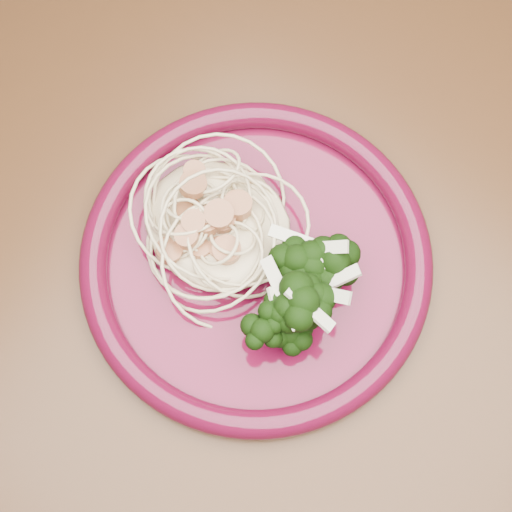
{
  "coord_description": "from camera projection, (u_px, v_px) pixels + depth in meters",
  "views": [
    {
      "loc": [
        0.02,
        -0.19,
        1.34
      ],
      "look_at": [
        -0.1,
        -0.03,
        0.77
      ],
      "focal_mm": 50.0,
      "sensor_mm": 36.0,
      "label": 1
    }
  ],
  "objects": [
    {
      "name": "dinner_plate",
      "position": [
        256.0,
        259.0,
        0.62
      ],
      "size": [
        0.34,
        0.34,
        0.03
      ],
      "rotation": [
        0.0,
        0.0,
        -0.12
      ],
      "color": "#510821",
      "rests_on": "dining_table"
    },
    {
      "name": "dining_table",
      "position": [
        361.0,
        329.0,
        0.71
      ],
      "size": [
        1.2,
        0.8,
        0.75
      ],
      "color": "#472814",
      "rests_on": "ground"
    },
    {
      "name": "broccoli_pile",
      "position": [
        306.0,
        297.0,
        0.58
      ],
      "size": [
        0.1,
        0.15,
        0.05
      ],
      "primitive_type": "ellipsoid",
      "rotation": [
        0.0,
        0.0,
        -0.12
      ],
      "color": "black",
      "rests_on": "dinner_plate"
    },
    {
      "name": "scallop_cluster",
      "position": [
        215.0,
        204.0,
        0.58
      ],
      "size": [
        0.13,
        0.13,
        0.04
      ],
      "primitive_type": null,
      "rotation": [
        0.0,
        0.0,
        -0.12
      ],
      "color": "#B17147",
      "rests_on": "spaghetti_pile"
    },
    {
      "name": "spaghetti_pile",
      "position": [
        217.0,
        220.0,
        0.62
      ],
      "size": [
        0.15,
        0.13,
        0.03
      ],
      "primitive_type": "ellipsoid",
      "rotation": [
        0.0,
        0.0,
        -0.12
      ],
      "color": "beige",
      "rests_on": "dinner_plate"
    },
    {
      "name": "onion_garnish",
      "position": [
        309.0,
        286.0,
        0.55
      ],
      "size": [
        0.07,
        0.1,
        0.06
      ],
      "primitive_type": null,
      "rotation": [
        0.0,
        0.0,
        -0.12
      ],
      "color": "beige",
      "rests_on": "broccoli_pile"
    }
  ]
}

